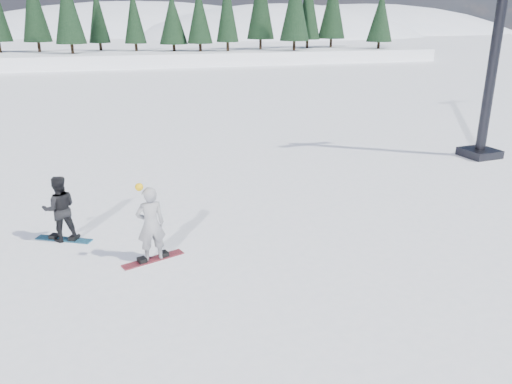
% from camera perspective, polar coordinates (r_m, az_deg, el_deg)
% --- Properties ---
extents(ground, '(420.00, 420.00, 0.00)m').
position_cam_1_polar(ground, '(12.85, -19.80, -6.97)').
color(ground, white).
rests_on(ground, ground).
extents(alpine_backdrop, '(412.50, 227.00, 53.20)m').
position_cam_1_polar(alpine_backdrop, '(202.11, -21.44, 12.41)').
color(alpine_backdrop, white).
rests_on(alpine_backdrop, ground).
extents(lift_tower, '(2.42, 1.40, 8.76)m').
position_cam_1_polar(lift_tower, '(22.14, 25.38, 12.61)').
color(lift_tower, black).
rests_on(lift_tower, ground).
extents(snowboarder_woman, '(0.72, 0.52, 1.98)m').
position_cam_1_polar(snowboarder_woman, '(11.81, -11.96, -3.60)').
color(snowboarder_woman, '#A1A0A5').
rests_on(snowboarder_woman, ground).
extents(snowboarder_man, '(0.90, 0.73, 1.73)m').
position_cam_1_polar(snowboarder_man, '(13.58, -21.52, -1.79)').
color(snowboarder_man, black).
rests_on(snowboarder_man, ground).
extents(snowboard_woman, '(1.51, 0.74, 0.03)m').
position_cam_1_polar(snowboard_woman, '(12.19, -11.66, -7.54)').
color(snowboard_woman, maroon).
rests_on(snowboard_woman, ground).
extents(snowboard_man, '(1.45, 0.97, 0.03)m').
position_cam_1_polar(snowboard_man, '(13.89, -21.10, -5.06)').
color(snowboard_man, '#186186').
rests_on(snowboard_man, ground).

